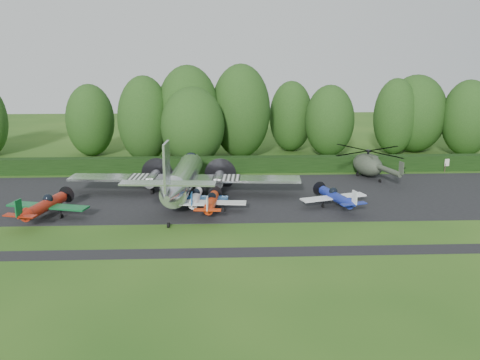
{
  "coord_description": "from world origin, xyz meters",
  "views": [
    {
      "loc": [
        0.95,
        -45.55,
        16.23
      ],
      "look_at": [
        3.18,
        7.32,
        2.5
      ],
      "focal_mm": 40.0,
      "sensor_mm": 36.0,
      "label": 1
    }
  ],
  "objects_px": {
    "light_plane_red": "(44,206)",
    "light_plane_blue": "(336,197)",
    "light_plane_orange": "(211,202)",
    "helicopter": "(368,163)",
    "sign_board": "(454,162)",
    "light_plane_white": "(196,197)",
    "transport_plane": "(183,178)"
  },
  "relations": [
    {
      "from": "light_plane_orange",
      "to": "light_plane_blue",
      "type": "relative_size",
      "value": 0.97
    },
    {
      "from": "light_plane_orange",
      "to": "sign_board",
      "type": "bearing_deg",
      "value": 21.57
    },
    {
      "from": "helicopter",
      "to": "sign_board",
      "type": "relative_size",
      "value": 4.19
    },
    {
      "from": "light_plane_orange",
      "to": "light_plane_white",
      "type": "bearing_deg",
      "value": 125.71
    },
    {
      "from": "light_plane_white",
      "to": "sign_board",
      "type": "height_order",
      "value": "light_plane_white"
    },
    {
      "from": "light_plane_red",
      "to": "helicopter",
      "type": "bearing_deg",
      "value": 7.94
    },
    {
      "from": "helicopter",
      "to": "sign_board",
      "type": "xyz_separation_m",
      "value": [
        12.1,
        2.93,
        -0.71
      ]
    },
    {
      "from": "sign_board",
      "to": "light_plane_white",
      "type": "bearing_deg",
      "value": -137.21
    },
    {
      "from": "sign_board",
      "to": "light_plane_red",
      "type": "bearing_deg",
      "value": -140.5
    },
    {
      "from": "helicopter",
      "to": "sign_board",
      "type": "height_order",
      "value": "helicopter"
    },
    {
      "from": "light_plane_red",
      "to": "light_plane_white",
      "type": "bearing_deg",
      "value": -2.47
    },
    {
      "from": "transport_plane",
      "to": "helicopter",
      "type": "xyz_separation_m",
      "value": [
        22.09,
        8.19,
        -0.4
      ]
    },
    {
      "from": "transport_plane",
      "to": "light_plane_white",
      "type": "bearing_deg",
      "value": -70.29
    },
    {
      "from": "light_plane_red",
      "to": "light_plane_blue",
      "type": "distance_m",
      "value": 28.28
    },
    {
      "from": "light_plane_red",
      "to": "sign_board",
      "type": "xyz_separation_m",
      "value": [
        46.82,
        17.33,
        -0.14
      ]
    },
    {
      "from": "light_plane_white",
      "to": "light_plane_blue",
      "type": "distance_m",
      "value": 14.12
    },
    {
      "from": "light_plane_blue",
      "to": "helicopter",
      "type": "xyz_separation_m",
      "value": [
        6.53,
        12.07,
        0.73
      ]
    },
    {
      "from": "light_plane_white",
      "to": "helicopter",
      "type": "xyz_separation_m",
      "value": [
        20.64,
        11.38,
        0.81
      ]
    },
    {
      "from": "light_plane_blue",
      "to": "sign_board",
      "type": "xyz_separation_m",
      "value": [
        18.64,
        14.99,
        0.02
      ]
    },
    {
      "from": "light_plane_red",
      "to": "light_plane_white",
      "type": "height_order",
      "value": "light_plane_red"
    },
    {
      "from": "helicopter",
      "to": "sign_board",
      "type": "bearing_deg",
      "value": 30.3
    },
    {
      "from": "light_plane_orange",
      "to": "light_plane_blue",
      "type": "xyz_separation_m",
      "value": [
        12.5,
        1.12,
        0.04
      ]
    },
    {
      "from": "light_plane_red",
      "to": "helicopter",
      "type": "xyz_separation_m",
      "value": [
        34.72,
        14.4,
        0.57
      ]
    },
    {
      "from": "light_plane_orange",
      "to": "helicopter",
      "type": "xyz_separation_m",
      "value": [
        19.04,
        13.19,
        0.77
      ]
    },
    {
      "from": "light_plane_blue",
      "to": "sign_board",
      "type": "distance_m",
      "value": 23.92
    },
    {
      "from": "light_plane_blue",
      "to": "helicopter",
      "type": "relative_size",
      "value": 0.59
    },
    {
      "from": "transport_plane",
      "to": "light_plane_blue",
      "type": "relative_size",
      "value": 3.43
    },
    {
      "from": "light_plane_white",
      "to": "sign_board",
      "type": "xyz_separation_m",
      "value": [
        32.74,
        14.31,
        0.1
      ]
    },
    {
      "from": "transport_plane",
      "to": "light_plane_red",
      "type": "height_order",
      "value": "transport_plane"
    },
    {
      "from": "light_plane_red",
      "to": "light_plane_blue",
      "type": "relative_size",
      "value": 1.14
    },
    {
      "from": "light_plane_orange",
      "to": "sign_board",
      "type": "relative_size",
      "value": 2.38
    },
    {
      "from": "light_plane_white",
      "to": "sign_board",
      "type": "relative_size",
      "value": 2.28
    }
  ]
}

